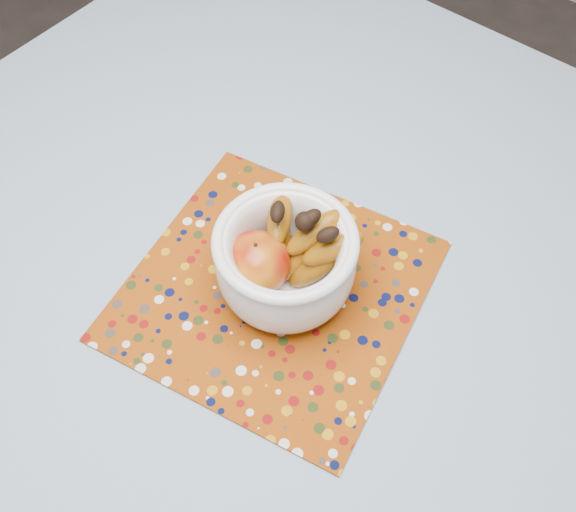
{
  "coord_description": "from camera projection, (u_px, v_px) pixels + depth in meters",
  "views": [
    {
      "loc": [
        0.34,
        -0.39,
        1.55
      ],
      "look_at": [
        0.03,
        -0.0,
        0.83
      ],
      "focal_mm": 42.0,
      "sensor_mm": 36.0,
      "label": 1
    }
  ],
  "objects": [
    {
      "name": "placemat",
      "position": [
        274.0,
        290.0,
        0.93
      ],
      "size": [
        0.44,
        0.44,
        0.0
      ],
      "primitive_type": "cube",
      "rotation": [
        0.0,
        0.0,
        0.19
      ],
      "color": "#7C3306",
      "rests_on": "tablecloth"
    },
    {
      "name": "fruit_bowl",
      "position": [
        289.0,
        255.0,
        0.87
      ],
      "size": [
        0.2,
        0.19,
        0.14
      ],
      "color": "white",
      "rests_on": "placemat"
    },
    {
      "name": "tablecloth",
      "position": [
        273.0,
        272.0,
        0.95
      ],
      "size": [
        1.32,
        1.32,
        0.01
      ],
      "primitive_type": "cube",
      "color": "slate",
      "rests_on": "table"
    },
    {
      "name": "table",
      "position": [
        274.0,
        301.0,
        1.02
      ],
      "size": [
        1.2,
        1.2,
        0.75
      ],
      "color": "brown",
      "rests_on": "ground"
    }
  ]
}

